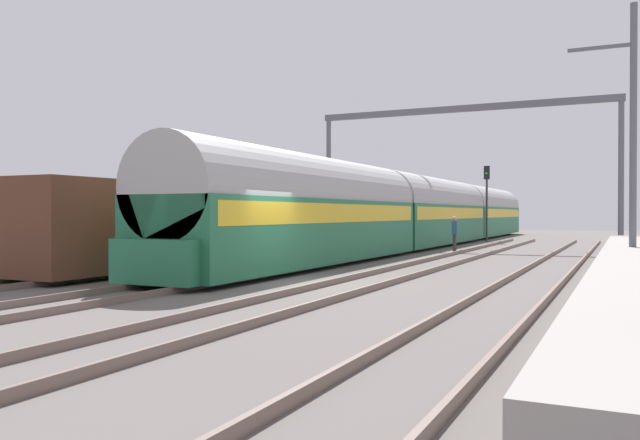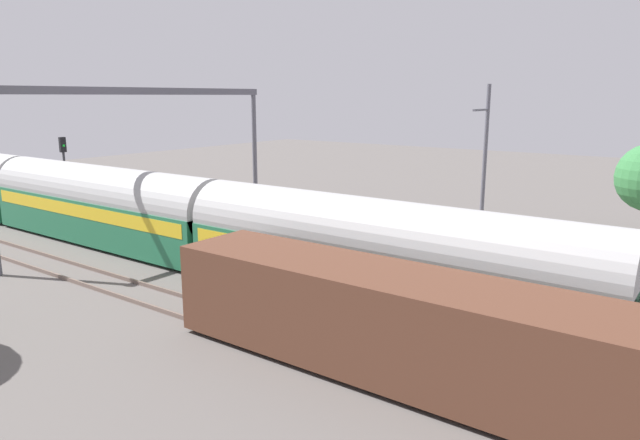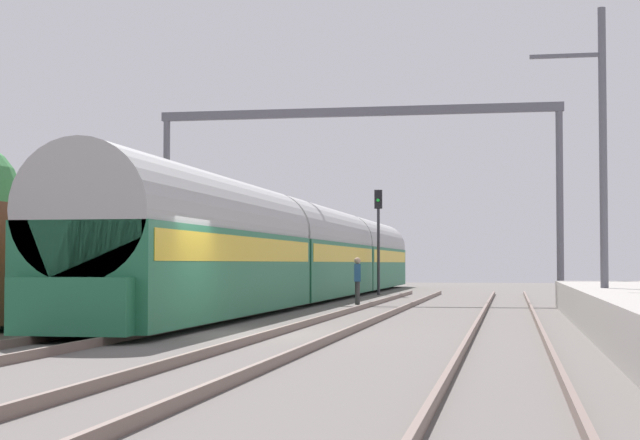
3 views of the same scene
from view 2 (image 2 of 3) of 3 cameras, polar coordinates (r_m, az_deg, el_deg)
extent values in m
plane|color=#5D5854|center=(20.77, 21.12, -9.61)|extent=(120.00, 120.00, 0.00)
cube|color=#6F5B52|center=(14.86, 13.86, -17.84)|extent=(0.08, 60.00, 0.16)
cube|color=#6F5B52|center=(16.05, 15.90, -15.56)|extent=(0.08, 60.00, 0.16)
cube|color=#6F5B52|center=(18.29, 18.82, -12.18)|extent=(0.08, 60.00, 0.16)
cube|color=#6F5B52|center=(19.57, 20.11, -10.64)|extent=(0.08, 60.00, 0.16)
cube|color=#6F5B52|center=(21.94, 22.04, -8.31)|extent=(0.08, 60.00, 0.16)
cube|color=#6F5B52|center=(23.26, 22.93, -7.22)|extent=(0.08, 60.00, 0.16)
cube|color=#6F5B52|center=(25.70, 24.30, -5.53)|extent=(0.08, 60.00, 0.16)
cube|color=#6F5B52|center=(27.05, 24.94, -4.73)|extent=(0.08, 60.00, 0.16)
cube|color=gray|center=(30.29, 22.49, -2.06)|extent=(4.40, 28.00, 0.90)
cube|color=#236B47|center=(20.35, 5.96, -5.51)|extent=(2.90, 16.00, 2.20)
cube|color=gold|center=(20.17, 6.00, -3.81)|extent=(2.93, 15.36, 0.64)
cylinder|color=#A7A7A7|center=(20.00, 6.05, -1.96)|extent=(2.84, 16.00, 2.84)
cube|color=#236B47|center=(31.58, -20.61, 0.15)|extent=(2.90, 16.00, 2.20)
cube|color=gold|center=(31.46, -20.69, 1.27)|extent=(2.93, 15.36, 0.64)
cylinder|color=#A7A7A7|center=(31.35, -20.78, 2.47)|extent=(2.84, 16.00, 2.84)
cube|color=#563323|center=(15.82, 6.29, -9.85)|extent=(2.80, 13.00, 2.70)
cube|color=black|center=(16.35, 6.18, -14.07)|extent=(2.52, 11.96, 0.10)
cylinder|color=#3B3B3B|center=(29.31, -10.49, -1.83)|extent=(0.20, 0.20, 0.85)
cube|color=#285684|center=(29.14, -10.55, -0.41)|extent=(0.30, 0.43, 0.64)
sphere|color=tan|center=(29.05, -10.58, 0.44)|extent=(0.24, 0.24, 0.24)
cylinder|color=#2D2D33|center=(38.04, -23.88, 3.07)|extent=(0.14, 0.14, 4.15)
cube|color=black|center=(37.77, -24.21, 6.85)|extent=(0.36, 0.20, 0.90)
sphere|color=#19D133|center=(37.67, -24.11, 6.77)|extent=(0.16, 0.16, 0.16)
cylinder|color=#5A5964|center=(36.71, -6.50, 6.38)|extent=(0.28, 0.28, 7.50)
cube|color=#5A5964|center=(31.07, -16.99, 12.15)|extent=(16.52, 0.24, 0.36)
cylinder|color=#5A5964|center=(29.26, 16.00, 5.01)|extent=(0.20, 0.20, 8.00)
cube|color=#5A5964|center=(28.22, 15.69, 10.49)|extent=(1.80, 0.10, 0.10)
camera|label=1|loc=(29.74, 56.62, -4.14)|focal=36.17mm
camera|label=3|loc=(30.84, 68.59, -6.75)|focal=58.54mm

